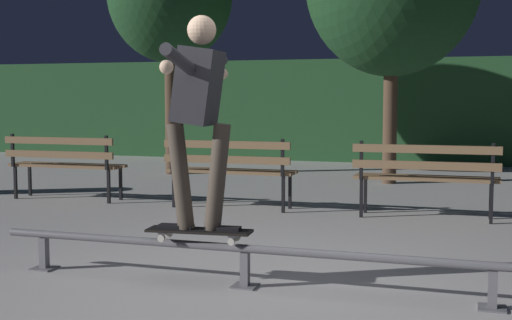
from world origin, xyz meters
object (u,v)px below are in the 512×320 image
object	(u,v)px
grind_rail	(245,254)
park_bench_left_center	(229,165)
skateboard	(199,231)
park_bench_leftmost	(64,160)
skateboarder	(199,104)
park_bench_right_center	(426,172)

from	to	relation	value
grind_rail	park_bench_left_center	bearing A→B (deg)	112.14
skateboard	park_bench_left_center	size ratio (longest dim) A/B	0.50
skateboard	park_bench_leftmost	distance (m)	4.66
skateboarder	skateboard	bearing A→B (deg)	-174.58
skateboarder	park_bench_left_center	size ratio (longest dim) A/B	0.97
park_bench_leftmost	park_bench_right_center	xyz separation A→B (m)	(4.68, 0.00, 0.00)
skateboard	skateboarder	distance (m)	0.94
skateboarder	park_bench_leftmost	xyz separation A→B (m)	(-3.32, 3.27, -0.79)
grind_rail	skateboarder	xyz separation A→B (m)	(-0.35, 0.00, 1.08)
park_bench_left_center	skateboarder	bearing A→B (deg)	-73.35
park_bench_leftmost	park_bench_left_center	distance (m)	2.34
grind_rail	park_bench_right_center	world-z (taller)	park_bench_right_center
skateboarder	park_bench_leftmost	bearing A→B (deg)	135.42
park_bench_left_center	park_bench_right_center	size ratio (longest dim) A/B	1.00
grind_rail	park_bench_left_center	world-z (taller)	park_bench_left_center
skateboarder	park_bench_right_center	world-z (taller)	skateboarder
skateboarder	grind_rail	bearing A→B (deg)	-0.04
skateboard	skateboarder	bearing A→B (deg)	5.42
skateboard	park_bench_leftmost	bearing A→B (deg)	135.39
park_bench_leftmost	park_bench_right_center	size ratio (longest dim) A/B	1.00
skateboarder	park_bench_right_center	bearing A→B (deg)	67.38
park_bench_left_center	skateboard	bearing A→B (deg)	-73.40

